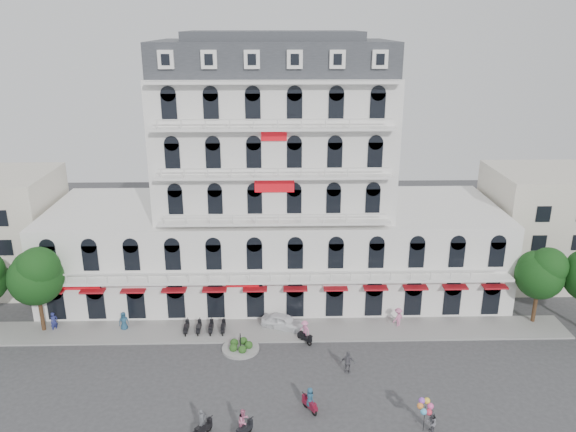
% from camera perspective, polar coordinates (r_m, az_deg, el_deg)
% --- Properties ---
extents(ground, '(120.00, 120.00, 0.00)m').
position_cam_1_polar(ground, '(44.46, -1.24, -17.53)').
color(ground, '#38383A').
rests_on(ground, ground).
extents(sidewalk, '(53.00, 4.00, 0.16)m').
position_cam_1_polar(sidewalk, '(51.92, -1.28, -11.54)').
color(sidewalk, gray).
rests_on(sidewalk, ground).
extents(main_building, '(45.00, 15.00, 25.80)m').
position_cam_1_polar(main_building, '(56.19, -1.37, 1.92)').
color(main_building, silver).
rests_on(main_building, ground).
extents(flank_building_east, '(14.00, 10.00, 12.00)m').
position_cam_1_polar(flank_building_east, '(66.48, 25.48, -0.84)').
color(flank_building_east, beige).
rests_on(flank_building_east, ground).
extents(traffic_island, '(3.20, 3.20, 1.60)m').
position_cam_1_polar(traffic_island, '(49.37, -4.85, -13.14)').
color(traffic_island, gray).
rests_on(traffic_island, ground).
extents(parked_scooter_row, '(4.40, 1.80, 1.10)m').
position_cam_1_polar(parked_scooter_row, '(52.19, -8.41, -11.69)').
color(parked_scooter_row, black).
rests_on(parked_scooter_row, ground).
extents(tree_west_inner, '(4.76, 4.76, 8.25)m').
position_cam_1_polar(tree_west_inner, '(54.01, -24.25, -5.41)').
color(tree_west_inner, '#382314').
rests_on(tree_west_inner, ground).
extents(tree_east_inner, '(4.40, 4.37, 7.57)m').
position_cam_1_polar(tree_east_inner, '(55.81, 24.32, -5.17)').
color(tree_east_inner, '#382314').
rests_on(tree_east_inner, ground).
extents(parked_car, '(4.35, 2.95, 1.37)m').
position_cam_1_polar(parked_car, '(52.05, -0.46, -10.68)').
color(parked_car, white).
rests_on(parked_car, ground).
extents(rider_west, '(1.22, 1.40, 2.12)m').
position_cam_1_polar(rider_west, '(40.61, -8.68, -20.18)').
color(rider_west, black).
rests_on(rider_west, ground).
extents(rider_southwest, '(1.21, 1.40, 2.23)m').
position_cam_1_polar(rider_southwest, '(40.09, -4.53, -20.23)').
color(rider_southwest, black).
rests_on(rider_southwest, ground).
extents(rider_east, '(1.09, 1.51, 1.96)m').
position_cam_1_polar(rider_east, '(42.23, 2.23, -18.18)').
color(rider_east, maroon).
rests_on(rider_east, ground).
extents(rider_center, '(1.26, 1.35, 2.20)m').
position_cam_1_polar(rider_center, '(49.66, 1.71, -11.63)').
color(rider_center, black).
rests_on(rider_center, ground).
extents(pedestrian_left, '(1.05, 0.90, 1.81)m').
position_cam_1_polar(pedestrian_left, '(53.75, -16.34, -10.23)').
color(pedestrian_left, navy).
rests_on(pedestrian_left, ground).
extents(pedestrian_mid, '(1.17, 0.64, 1.88)m').
position_cam_1_polar(pedestrian_mid, '(46.30, 6.11, -14.57)').
color(pedestrian_mid, '#595860').
rests_on(pedestrian_mid, ground).
extents(pedestrian_right, '(1.41, 1.32, 1.91)m').
position_cam_1_polar(pedestrian_right, '(53.10, 11.12, -10.10)').
color(pedestrian_right, '#CE6D99').
rests_on(pedestrian_right, ground).
extents(pedestrian_far, '(0.78, 0.81, 1.86)m').
position_cam_1_polar(pedestrian_far, '(55.68, -22.67, -9.90)').
color(pedestrian_far, navy).
rests_on(pedestrian_far, ground).
extents(balloon_vendor, '(1.40, 1.32, 2.45)m').
position_cam_1_polar(balloon_vendor, '(41.36, 14.15, -19.22)').
color(balloon_vendor, slate).
rests_on(balloon_vendor, ground).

